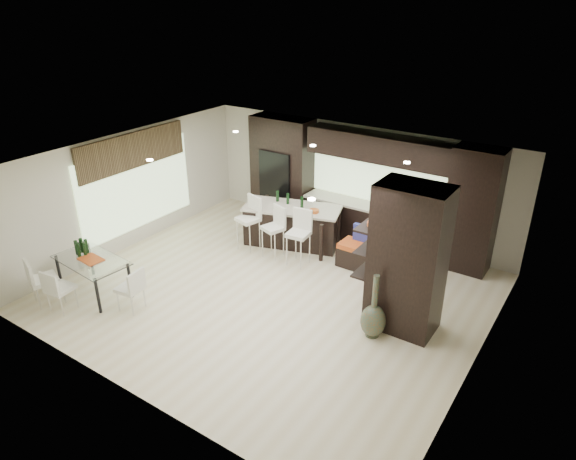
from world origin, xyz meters
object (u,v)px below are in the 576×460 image
Objects in this scene: stool_right at (298,244)px; chair_far at (44,283)px; stool_left at (248,228)px; chair_end at (130,291)px; kitchen_island at (292,225)px; bench at (370,259)px; floor_vase at (374,306)px; dining_table at (94,276)px; stool_mid at (273,237)px; chair_near at (61,291)px.

stool_right is 5.13m from chair_far.
chair_end is (-0.29, -3.25, -0.11)m from stool_left.
stool_right is at bearing -67.25° from kitchen_island.
bench is 1.16× the size of floor_vase.
dining_table is (-1.36, -3.25, -0.14)m from stool_left.
stool_mid is 4.74m from chair_far.
stool_right is 0.84× the size of floor_vase.
chair_end reaches higher than bench.
floor_vase is 0.79× the size of dining_table.
floor_vase is at bearing -53.10° from kitchen_island.
chair_end is at bearing 44.64° from chair_far.
stool_left is 1.17× the size of chair_far.
stool_right is at bearing 69.99° from chair_far.
floor_vase is 4.53m from chair_end.
floor_vase reaches higher than stool_right.
dining_table is at bearing -134.47° from kitchen_island.
stool_left is 1.08× the size of stool_mid.
stool_mid is at bearing 172.63° from stool_right.
stool_right is 1.26× the size of chair_near.
dining_table is at bearing 83.42° from chair_near.
kitchen_island is at bearing -20.86° from chair_end.
chair_near is (0.00, -0.73, 0.03)m from dining_table.
chair_near reaches higher than dining_table.
kitchen_island is at bearing 108.52° from stool_mid.
stool_mid reaches higher than chair_far.
kitchen_island is 2.20× the size of stool_right.
stool_right reaches higher than stool_mid.
stool_mid is at bearing 56.33° from chair_near.
stool_left is 1.01× the size of stool_right.
stool_left is 0.67× the size of dining_table.
floor_vase is at bearing 24.32° from dining_table.
bench is at bearing -22.25° from kitchen_island.
floor_vase is at bearing -73.87° from chair_end.
chair_far reaches higher than bench.
stool_right reaches higher than bench.
chair_near is at bearing -154.10° from floor_vase.
kitchen_island reaches higher than dining_table.
chair_end is at bearing -123.37° from stool_right.
bench is 4.97m from chair_end.
chair_far is at bearing -117.39° from dining_table.
bench is at bearing 26.72° from stool_left.
dining_table is at bearing -98.82° from stool_left.
stool_right is at bearing 48.96° from chair_near.
bench is at bearing 34.97° from stool_mid.
chair_near is at bearing -130.72° from stool_right.
stool_left is at bearing -12.39° from chair_end.
kitchen_island is 5.21m from chair_near.
chair_far is at bearing -133.62° from bench.
floor_vase is at bearing 42.89° from chair_far.
chair_far is at bearing -103.65° from stool_mid.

